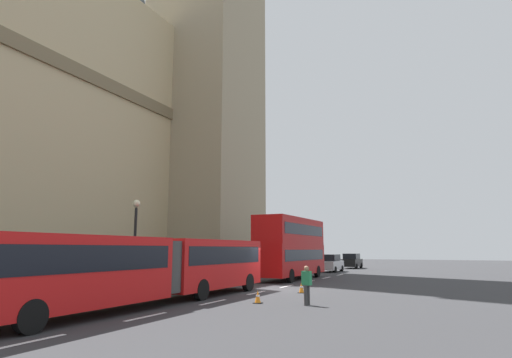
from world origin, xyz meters
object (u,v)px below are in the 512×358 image
object	(u,v)px
street_lamp	(135,238)
traffic_cone_west	(258,297)
sedan_lead	(331,263)
double_decker_bus	(291,245)
articulated_bus	(156,264)
traffic_cone_east	(306,284)
traffic_cone_middle	(301,288)
sedan_trailing	(352,261)
pedestrian_near_cones	(307,284)

from	to	relation	value
street_lamp	traffic_cone_west	bearing A→B (deg)	-98.60
sedan_lead	double_decker_bus	bearing A→B (deg)	-178.98
articulated_bus	street_lamp	size ratio (longest dim) A/B	3.20
traffic_cone_west	traffic_cone_east	size ratio (longest dim) A/B	1.00
double_decker_bus	traffic_cone_east	xyz separation A→B (m)	(-6.86, -3.56, -2.43)
sedan_lead	traffic_cone_middle	distance (m)	22.46
sedan_trailing	articulated_bus	bearing A→B (deg)	-179.97
traffic_cone_west	articulated_bus	bearing A→B (deg)	119.86
double_decker_bus	traffic_cone_west	bearing A→B (deg)	-164.85
sedan_trailing	traffic_cone_middle	world-z (taller)	sedan_trailing
traffic_cone_west	traffic_cone_middle	size ratio (longest dim) A/B	1.00
articulated_bus	sedan_trailing	xyz separation A→B (m)	(38.58, 0.02, -0.83)
sedan_trailing	street_lamp	xyz separation A→B (m)	(-34.99, 4.49, 2.14)
double_decker_bus	traffic_cone_east	world-z (taller)	double_decker_bus
traffic_cone_west	pedestrian_near_cones	xyz separation A→B (m)	(0.28, -2.24, 0.63)
double_decker_bus	sedan_lead	world-z (taller)	double_decker_bus
sedan_lead	pedestrian_near_cones	bearing A→B (deg)	-166.45
traffic_cone_middle	sedan_lead	bearing A→B (deg)	11.54
double_decker_bus	traffic_cone_west	distance (m)	15.49
articulated_bus	traffic_cone_middle	xyz separation A→B (m)	(7.39, -4.27, -1.46)
traffic_cone_west	pedestrian_near_cones	bearing A→B (deg)	-82.87
pedestrian_near_cones	sedan_trailing	bearing A→B (deg)	9.86
double_decker_bus	traffic_cone_middle	world-z (taller)	double_decker_bus
double_decker_bus	traffic_cone_middle	distance (m)	10.86
street_lamp	sedan_trailing	bearing A→B (deg)	-7.31
sedan_trailing	traffic_cone_middle	bearing A→B (deg)	-172.17
traffic_cone_east	pedestrian_near_cones	distance (m)	8.11
traffic_cone_middle	double_decker_bus	bearing A→B (deg)	23.82
sedan_trailing	pedestrian_near_cones	distance (m)	36.54
sedan_trailing	pedestrian_near_cones	bearing A→B (deg)	-170.14
double_decker_bus	traffic_cone_middle	xyz separation A→B (m)	(-9.68, -4.27, -2.43)
pedestrian_near_cones	traffic_cone_west	bearing A→B (deg)	97.13
traffic_cone_west	pedestrian_near_cones	world-z (taller)	pedestrian_near_cones
double_decker_bus	pedestrian_near_cones	bearing A→B (deg)	-156.69
double_decker_bus	sedan_lead	bearing A→B (deg)	1.02
sedan_lead	traffic_cone_east	world-z (taller)	sedan_lead
articulated_bus	sedan_lead	bearing A→B (deg)	0.43
traffic_cone_middle	pedestrian_near_cones	size ratio (longest dim) A/B	0.34
articulated_bus	traffic_cone_west	distance (m)	4.84
traffic_cone_middle	pedestrian_near_cones	xyz separation A→B (m)	(-4.81, -1.97, 0.63)
street_lamp	double_decker_bus	bearing A→B (deg)	-18.47
traffic_cone_west	traffic_cone_middle	xyz separation A→B (m)	(5.09, -0.27, 0.00)
double_decker_bus	sedan_trailing	xyz separation A→B (m)	(21.51, 0.01, -1.80)
articulated_bus	sedan_trailing	world-z (taller)	articulated_bus
sedan_trailing	traffic_cone_middle	size ratio (longest dim) A/B	7.59
double_decker_bus	sedan_lead	size ratio (longest dim) A/B	2.30
sedan_trailing	traffic_cone_east	size ratio (longest dim) A/B	7.59
traffic_cone_east	pedestrian_near_cones	bearing A→B (deg)	-160.67
articulated_bus	street_lamp	xyz separation A→B (m)	(3.58, 4.51, 1.31)
articulated_bus	traffic_cone_west	world-z (taller)	articulated_bus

